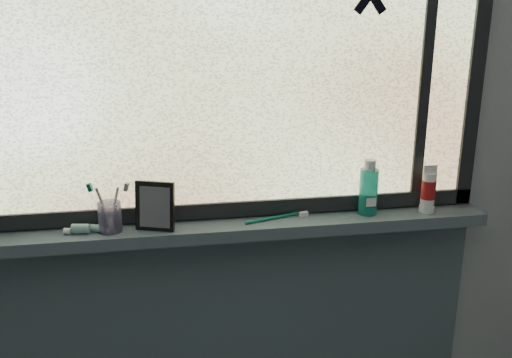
{
  "coord_description": "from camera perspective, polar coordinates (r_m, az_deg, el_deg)",
  "views": [
    {
      "loc": [
        -0.24,
        -0.45,
        1.7
      ],
      "look_at": [
        0.01,
        1.05,
        1.22
      ],
      "focal_mm": 40.0,
      "sensor_mm": 36.0,
      "label": 1
    }
  ],
  "objects": [
    {
      "name": "wall_back",
      "position": [
        1.83,
        -1.69,
        3.26
      ],
      "size": [
        3.0,
        0.01,
        2.5
      ],
      "primitive_type": "cube",
      "color": "#9EA3A8",
      "rests_on": "ground"
    },
    {
      "name": "toothbrush_cup",
      "position": [
        1.8,
        -14.41,
        -3.7
      ],
      "size": [
        0.09,
        0.09,
        0.09
      ],
      "primitive_type": "cylinder",
      "rotation": [
        0.0,
        0.0,
        -0.24
      ],
      "color": "#988DBB",
      "rests_on": "windowsill"
    },
    {
      "name": "cream_tube",
      "position": [
        1.97,
        16.88,
        -0.8
      ],
      "size": [
        0.06,
        0.06,
        0.12
      ],
      "primitive_type": "cylinder",
      "rotation": [
        0.0,
        0.0,
        -0.34
      ],
      "color": "silver",
      "rests_on": "windowsill"
    },
    {
      "name": "frame_bottom",
      "position": [
        1.86,
        -1.52,
        -2.92
      ],
      "size": [
        1.6,
        0.03,
        0.05
      ],
      "primitive_type": "cube",
      "color": "black",
      "rests_on": "windowsill"
    },
    {
      "name": "toothpaste_tube",
      "position": [
        1.82,
        -16.56,
        -4.75
      ],
      "size": [
        0.17,
        0.08,
        0.03
      ],
      "primitive_type": null,
      "rotation": [
        0.0,
        0.0,
        -0.25
      ],
      "color": "silver",
      "rests_on": "windowsill"
    },
    {
      "name": "mouthwash_bottle",
      "position": [
        1.91,
        11.2,
        -0.79
      ],
      "size": [
        0.07,
        0.07,
        0.15
      ],
      "primitive_type": "cylinder",
      "rotation": [
        0.0,
        0.0,
        -0.21
      ],
      "color": "teal",
      "rests_on": "windowsill"
    },
    {
      "name": "window_pane",
      "position": [
        1.76,
        -1.66,
        11.95
      ],
      "size": [
        1.5,
        0.01,
        1.0
      ],
      "primitive_type": "cube",
      "color": "silver",
      "rests_on": "wall_back"
    },
    {
      "name": "toothbrush_lying",
      "position": [
        1.85,
        1.63,
        -3.85
      ],
      "size": [
        0.23,
        0.09,
        0.02
      ],
      "primitive_type": null,
      "rotation": [
        0.0,
        0.0,
        0.29
      ],
      "color": "#0B694E",
      "rests_on": "windowsill"
    },
    {
      "name": "vanity_mirror",
      "position": [
        1.77,
        -10.08,
        -2.68
      ],
      "size": [
        0.14,
        0.1,
        0.15
      ],
      "primitive_type": "cube",
      "rotation": [
        0.0,
        0.0,
        -0.34
      ],
      "color": "black",
      "rests_on": "windowsill"
    },
    {
      "name": "sill_apron",
      "position": [
        2.13,
        -1.43,
        -17.06
      ],
      "size": [
        1.62,
        0.02,
        0.98
      ],
      "primitive_type": "cube",
      "color": "#485860",
      "rests_on": "floor"
    },
    {
      "name": "windowsill",
      "position": [
        1.84,
        -1.29,
        -4.9
      ],
      "size": [
        1.62,
        0.14,
        0.04
      ],
      "primitive_type": "cube",
      "color": "#485860",
      "rests_on": "wall_back"
    },
    {
      "name": "frame_right",
      "position": [
        2.01,
        21.25,
        11.51
      ],
      "size": [
        0.05,
        0.03,
        1.1
      ],
      "primitive_type": "cube",
      "color": "black",
      "rests_on": "wall_back"
    },
    {
      "name": "frame_mullion",
      "position": [
        1.93,
        16.68,
        11.74
      ],
      "size": [
        0.03,
        0.03,
        1.0
      ],
      "primitive_type": "cube",
      "color": "black",
      "rests_on": "wall_back"
    }
  ]
}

